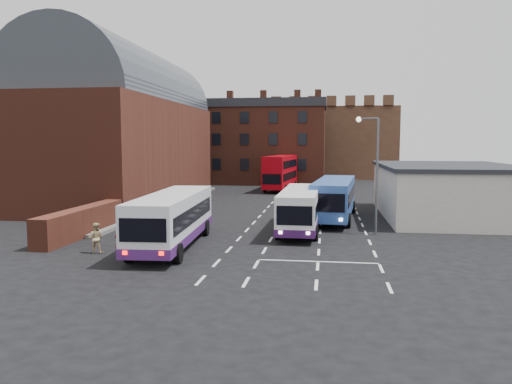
# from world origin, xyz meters

# --- Properties ---
(ground) EXTENTS (180.00, 180.00, 0.00)m
(ground) POSITION_xyz_m (0.00, 0.00, 0.00)
(ground) COLOR black
(railway_station) EXTENTS (12.00, 28.00, 16.00)m
(railway_station) POSITION_xyz_m (-15.50, 21.00, 7.64)
(railway_station) COLOR #602B1E
(railway_station) RESTS_ON ground
(forecourt_wall) EXTENTS (1.20, 10.00, 1.80)m
(forecourt_wall) POSITION_xyz_m (-10.20, 2.00, 0.90)
(forecourt_wall) COLOR #602B1E
(forecourt_wall) RESTS_ON ground
(cream_building) EXTENTS (10.40, 16.40, 4.25)m
(cream_building) POSITION_xyz_m (15.00, 14.00, 2.16)
(cream_building) COLOR beige
(cream_building) RESTS_ON ground
(brick_terrace) EXTENTS (22.00, 10.00, 11.00)m
(brick_terrace) POSITION_xyz_m (-6.00, 46.00, 5.50)
(brick_terrace) COLOR brown
(brick_terrace) RESTS_ON ground
(castle_keep) EXTENTS (22.00, 22.00, 12.00)m
(castle_keep) POSITION_xyz_m (6.00, 66.00, 6.00)
(castle_keep) COLOR brown
(castle_keep) RESTS_ON ground
(bus_white_outbound) EXTENTS (3.34, 11.33, 3.05)m
(bus_white_outbound) POSITION_xyz_m (-3.35, -0.45, 1.80)
(bus_white_outbound) COLOR silver
(bus_white_outbound) RESTS_ON ground
(bus_white_inbound) EXTENTS (2.75, 10.39, 2.82)m
(bus_white_inbound) POSITION_xyz_m (3.65, 5.79, 1.67)
(bus_white_inbound) COLOR white
(bus_white_inbound) RESTS_ON ground
(bus_blue) EXTENTS (3.71, 11.65, 3.12)m
(bus_blue) POSITION_xyz_m (6.00, 11.21, 1.84)
(bus_blue) COLOR #2F53A0
(bus_blue) RESTS_ON ground
(bus_red_double) EXTENTS (3.56, 11.12, 4.37)m
(bus_red_double) POSITION_xyz_m (-0.40, 34.98, 2.32)
(bus_red_double) COLOR #A9010C
(bus_red_double) RESTS_ON ground
(street_lamp) EXTENTS (1.45, 0.79, 7.66)m
(street_lamp) POSITION_xyz_m (8.36, 5.24, 4.62)
(street_lamp) COLOR #525559
(street_lamp) RESTS_ON ground
(pedestrian_red) EXTENTS (0.64, 0.45, 1.68)m
(pedestrian_red) POSITION_xyz_m (-5.15, -3.70, 0.84)
(pedestrian_red) COLOR #740400
(pedestrian_red) RESTS_ON ground
(pedestrian_beige) EXTENTS (0.91, 0.76, 1.65)m
(pedestrian_beige) POSITION_xyz_m (-6.99, -2.69, 0.83)
(pedestrian_beige) COLOR tan
(pedestrian_beige) RESTS_ON ground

